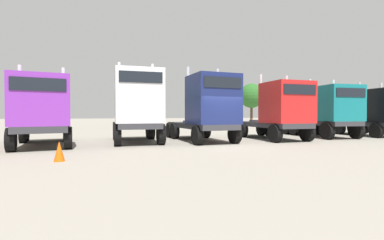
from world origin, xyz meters
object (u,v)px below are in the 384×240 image
at_px(semi_truck_purple, 42,111).
at_px(traffic_cone_near, 59,151).
at_px(semi_truck_red, 279,111).
at_px(semi_truck_black, 377,112).
at_px(semi_truck_white, 138,106).
at_px(semi_truck_teal, 329,111).
at_px(semi_truck_navy, 208,108).

bearing_deg(semi_truck_purple, traffic_cone_near, 9.28).
xyz_separation_m(semi_truck_red, semi_truck_black, (8.46, 0.34, -0.07)).
distance_m(semi_truck_white, semi_truck_teal, 12.91).
bearing_deg(semi_truck_red, semi_truck_teal, 97.31).
bearing_deg(semi_truck_white, semi_truck_teal, 90.08).
bearing_deg(semi_truck_black, semi_truck_purple, -83.41).
relative_size(semi_truck_teal, semi_truck_black, 1.02).
xyz_separation_m(semi_truck_red, semi_truck_teal, (4.37, 0.56, 0.03)).
distance_m(semi_truck_navy, traffic_cone_near, 8.51).
relative_size(semi_truck_white, traffic_cone_near, 8.60).
bearing_deg(semi_truck_white, semi_truck_purple, -82.68).
bearing_deg(semi_truck_black, semi_truck_teal, -86.67).
xyz_separation_m(semi_truck_teal, traffic_cone_near, (-16.12, -4.86, -1.50)).
distance_m(semi_truck_white, semi_truck_navy, 3.93).
height_order(semi_truck_black, traffic_cone_near, semi_truck_black).
bearing_deg(semi_truck_teal, semi_truck_navy, -82.32).
relative_size(semi_truck_navy, traffic_cone_near, 9.27).
bearing_deg(semi_truck_navy, semi_truck_purple, -94.32).
distance_m(semi_truck_navy, semi_truck_black, 13.12).
height_order(semi_truck_navy, semi_truck_black, semi_truck_navy).
distance_m(semi_truck_teal, traffic_cone_near, 16.90).
bearing_deg(semi_truck_white, traffic_cone_near, -31.33).
height_order(semi_truck_white, traffic_cone_near, semi_truck_white).
xyz_separation_m(semi_truck_purple, semi_truck_red, (13.14, -0.27, 0.07)).
bearing_deg(semi_truck_purple, semi_truck_black, 82.52).
xyz_separation_m(semi_truck_white, semi_truck_navy, (3.87, -0.64, -0.13)).
height_order(semi_truck_red, semi_truck_black, semi_truck_red).
bearing_deg(traffic_cone_near, semi_truck_navy, 32.02).
bearing_deg(semi_truck_teal, semi_truck_purple, -84.05).
xyz_separation_m(semi_truck_navy, semi_truck_black, (13.11, 0.21, -0.19)).
bearing_deg(semi_truck_purple, semi_truck_teal, 83.28).
xyz_separation_m(semi_truck_purple, semi_truck_navy, (8.48, -0.13, 0.19)).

